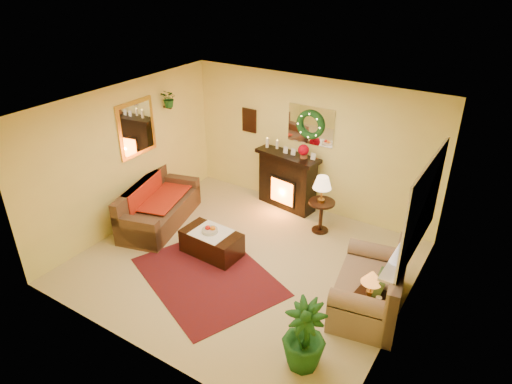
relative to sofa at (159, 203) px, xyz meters
The scene contains 31 objects.
floor 2.07m from the sofa, ahead, with size 5.00×5.00×0.00m, color beige.
ceiling 2.97m from the sofa, ahead, with size 5.00×5.00×0.00m, color white.
wall_back 3.01m from the sofa, 45.61° to the left, with size 5.00×5.00×0.00m, color #EFD88C.
wall_front 3.28m from the sofa, 50.53° to the right, with size 5.00×5.00×0.00m, color #EFD88C.
wall_left 1.02m from the sofa, 158.30° to the right, with size 4.50×4.50×0.00m, color #EFD88C.
wall_right 4.60m from the sofa, ahead, with size 4.50×4.50×0.00m, color #EFD88C.
area_rug 1.97m from the sofa, 25.13° to the right, with size 2.24×1.68×0.01m, color maroon.
sofa is the anchor object (origin of this frame).
red_throw 0.17m from the sofa, 122.37° to the left, with size 0.73×1.19×0.02m, color red.
fireplace 2.49m from the sofa, 47.91° to the left, with size 1.15×0.37×1.06m, color #331C14.
poinsettia 2.83m from the sofa, 41.66° to the left, with size 0.20×0.20×0.20m, color #AA0012.
mantel_candle_a 2.34m from the sofa, 56.38° to the left, with size 0.06×0.06×0.19m, color white.
mantel_candle_b 2.47m from the sofa, 52.49° to the left, with size 0.05×0.05×0.16m, color beige.
mantel_mirror 3.13m from the sofa, 45.33° to the left, with size 0.92×0.02×0.72m, color white.
wreath 3.11m from the sofa, 44.77° to the left, with size 0.55×0.55×0.11m, color #194719.
wall_art 2.42m from the sofa, 71.98° to the left, with size 0.32×0.03×0.48m, color #381E11.
gold_mirror 1.40m from the sofa, 167.23° to the left, with size 0.03×0.84×1.00m, color gold.
hanging_plant 1.79m from the sofa, 110.94° to the left, with size 0.33×0.28×0.36m, color #194719.
loveseat 4.07m from the sofa, ahead, with size 0.87×1.51×0.87m, color tan.
window_frame 4.65m from the sofa, ahead, with size 0.03×1.86×1.36m, color white.
window_glass 4.63m from the sofa, ahead, with size 0.02×1.70×1.22m, color black.
window_sill 4.43m from the sofa, ahead, with size 0.22×1.86×0.04m, color white.
mini_tree 4.42m from the sofa, ahead, with size 0.20×0.20×0.30m, color white.
sill_plant 4.56m from the sofa, 13.61° to the left, with size 0.27×0.22×0.49m, color #163715.
side_table_round 2.97m from the sofa, 26.98° to the left, with size 0.47×0.47×0.61m, color black.
lamp_cream 2.98m from the sofa, 26.89° to the left, with size 0.33×0.33×0.50m, color #FFD097.
end_table_square 4.25m from the sofa, ahead, with size 0.42×0.42×0.52m, color black.
lamp_tiffany 4.23m from the sofa, ahead, with size 0.28×0.28×0.41m, color orange.
coffee_table 1.45m from the sofa, 11.12° to the right, with size 0.99×0.54×0.42m, color #4F2922.
fruit_bowl 1.42m from the sofa, 11.67° to the right, with size 0.26×0.26×0.06m, color #BABCAC.
floor_palm 4.08m from the sofa, 22.31° to the right, with size 1.59×1.59×2.84m, color #183419.
Camera 1 is at (3.42, -5.04, 4.50)m, focal length 32.00 mm.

